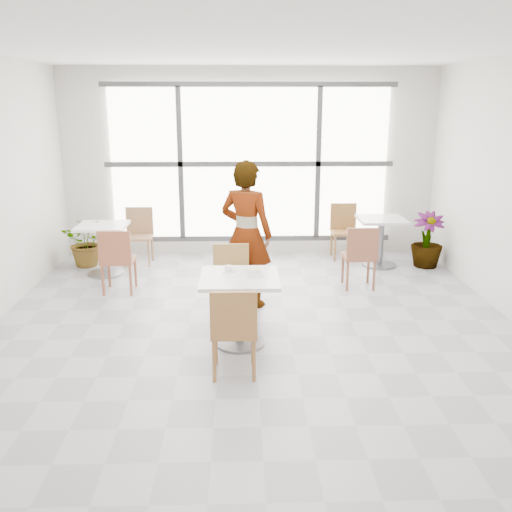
{
  "coord_description": "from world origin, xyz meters",
  "views": [
    {
      "loc": [
        -0.15,
        -5.69,
        2.49
      ],
      "look_at": [
        0.0,
        -0.3,
        1.0
      ],
      "focal_mm": 39.78,
      "sensor_mm": 36.0,
      "label": 1
    }
  ],
  "objects_px": {
    "coffee_cup": "(229,269)",
    "bg_chair_left_near": "(117,257)",
    "chair_near": "(234,327)",
    "chair_far": "(231,277)",
    "oatmeal_bowl": "(254,272)",
    "plant_left": "(88,241)",
    "bg_chair_right_near": "(360,253)",
    "plant_right": "(427,240)",
    "bg_chair_left_far": "(139,232)",
    "person": "(246,234)",
    "bg_table_right": "(381,235)",
    "bg_chair_right_far": "(344,227)",
    "bg_table_left": "(103,242)",
    "main_table": "(240,297)"
  },
  "relations": [
    {
      "from": "bg_table_right",
      "to": "bg_chair_right_near",
      "type": "height_order",
      "value": "bg_chair_right_near"
    },
    {
      "from": "chair_near",
      "to": "bg_chair_left_near",
      "type": "height_order",
      "value": "same"
    },
    {
      "from": "bg_chair_right_near",
      "to": "plant_left",
      "type": "height_order",
      "value": "bg_chair_right_near"
    },
    {
      "from": "bg_chair_right_far",
      "to": "coffee_cup",
      "type": "bearing_deg",
      "value": -119.06
    },
    {
      "from": "bg_chair_left_far",
      "to": "plant_left",
      "type": "xyz_separation_m",
      "value": [
        -0.77,
        -0.15,
        -0.11
      ]
    },
    {
      "from": "main_table",
      "to": "plant_right",
      "type": "height_order",
      "value": "plant_right"
    },
    {
      "from": "person",
      "to": "bg_table_left",
      "type": "distance_m",
      "value": 2.49
    },
    {
      "from": "chair_near",
      "to": "oatmeal_bowl",
      "type": "bearing_deg",
      "value": -104.94
    },
    {
      "from": "chair_near",
      "to": "oatmeal_bowl",
      "type": "relative_size",
      "value": 4.14
    },
    {
      "from": "chair_near",
      "to": "coffee_cup",
      "type": "bearing_deg",
      "value": -86.1
    },
    {
      "from": "plant_left",
      "to": "bg_chair_left_near",
      "type": "bearing_deg",
      "value": -61.01
    },
    {
      "from": "bg_chair_left_near",
      "to": "bg_chair_right_far",
      "type": "relative_size",
      "value": 1.0
    },
    {
      "from": "coffee_cup",
      "to": "bg_chair_left_near",
      "type": "height_order",
      "value": "bg_chair_left_near"
    },
    {
      "from": "chair_near",
      "to": "chair_far",
      "type": "xyz_separation_m",
      "value": [
        -0.05,
        1.5,
        0.0
      ]
    },
    {
      "from": "person",
      "to": "bg_chair_right_near",
      "type": "relative_size",
      "value": 2.08
    },
    {
      "from": "bg_table_right",
      "to": "bg_chair_left_far",
      "type": "relative_size",
      "value": 0.86
    },
    {
      "from": "bg_chair_left_near",
      "to": "bg_chair_left_far",
      "type": "distance_m",
      "value": 1.47
    },
    {
      "from": "chair_far",
      "to": "coffee_cup",
      "type": "relative_size",
      "value": 5.47
    },
    {
      "from": "chair_far",
      "to": "bg_chair_left_near",
      "type": "xyz_separation_m",
      "value": [
        -1.51,
        0.91,
        0.0
      ]
    },
    {
      "from": "bg_table_right",
      "to": "bg_chair_right_far",
      "type": "bearing_deg",
      "value": 132.08
    },
    {
      "from": "oatmeal_bowl",
      "to": "bg_chair_right_near",
      "type": "distance_m",
      "value": 2.32
    },
    {
      "from": "bg_table_left",
      "to": "plant_right",
      "type": "height_order",
      "value": "plant_right"
    },
    {
      "from": "chair_far",
      "to": "coffee_cup",
      "type": "xyz_separation_m",
      "value": [
        -0.01,
        -0.62,
        0.28
      ]
    },
    {
      "from": "oatmeal_bowl",
      "to": "bg_chair_left_near",
      "type": "distance_m",
      "value": 2.44
    },
    {
      "from": "coffee_cup",
      "to": "person",
      "type": "distance_m",
      "value": 1.08
    },
    {
      "from": "coffee_cup",
      "to": "bg_table_right",
      "type": "relative_size",
      "value": 0.21
    },
    {
      "from": "plant_right",
      "to": "bg_table_right",
      "type": "bearing_deg",
      "value": 173.82
    },
    {
      "from": "bg_chair_left_far",
      "to": "plant_left",
      "type": "height_order",
      "value": "bg_chair_left_far"
    },
    {
      "from": "bg_chair_left_near",
      "to": "plant_left",
      "type": "bearing_deg",
      "value": -61.01
    },
    {
      "from": "chair_near",
      "to": "bg_chair_right_far",
      "type": "relative_size",
      "value": 1.0
    },
    {
      "from": "coffee_cup",
      "to": "bg_chair_left_far",
      "type": "bearing_deg",
      "value": 115.97
    },
    {
      "from": "bg_table_right",
      "to": "bg_chair_right_near",
      "type": "xyz_separation_m",
      "value": [
        -0.54,
        -1.1,
        0.01
      ]
    },
    {
      "from": "bg_table_right",
      "to": "bg_chair_left_far",
      "type": "height_order",
      "value": "bg_chair_left_far"
    },
    {
      "from": "chair_near",
      "to": "plant_left",
      "type": "bearing_deg",
      "value": -58.49
    },
    {
      "from": "bg_chair_left_far",
      "to": "main_table",
      "type": "bearing_deg",
      "value": -63.5
    },
    {
      "from": "main_table",
      "to": "chair_far",
      "type": "height_order",
      "value": "chair_far"
    },
    {
      "from": "coffee_cup",
      "to": "bg_table_left",
      "type": "height_order",
      "value": "coffee_cup"
    },
    {
      "from": "person",
      "to": "bg_table_right",
      "type": "xyz_separation_m",
      "value": [
        2.08,
        1.67,
        -0.42
      ]
    },
    {
      "from": "chair_far",
      "to": "bg_chair_right_near",
      "type": "bearing_deg",
      "value": 30.34
    },
    {
      "from": "bg_chair_left_far",
      "to": "person",
      "type": "bearing_deg",
      "value": -49.5
    },
    {
      "from": "chair_far",
      "to": "plant_left",
      "type": "xyz_separation_m",
      "value": [
        -2.24,
        2.23,
        -0.11
      ]
    },
    {
      "from": "person",
      "to": "bg_chair_left_near",
      "type": "distance_m",
      "value": 1.81
    },
    {
      "from": "coffee_cup",
      "to": "plant_right",
      "type": "height_order",
      "value": "plant_right"
    },
    {
      "from": "bg_chair_right_near",
      "to": "plant_right",
      "type": "bearing_deg",
      "value": -140.51
    },
    {
      "from": "person",
      "to": "bg_chair_left_far",
      "type": "bearing_deg",
      "value": -25.38
    },
    {
      "from": "oatmeal_bowl",
      "to": "bg_chair_left_far",
      "type": "height_order",
      "value": "bg_chair_left_far"
    },
    {
      "from": "bg_chair_right_near",
      "to": "bg_chair_right_far",
      "type": "distance_m",
      "value": 1.63
    },
    {
      "from": "oatmeal_bowl",
      "to": "coffee_cup",
      "type": "height_order",
      "value": "oatmeal_bowl"
    },
    {
      "from": "chair_far",
      "to": "plant_left",
      "type": "bearing_deg",
      "value": 135.12
    },
    {
      "from": "main_table",
      "to": "bg_chair_left_far",
      "type": "xyz_separation_m",
      "value": [
        -1.57,
        3.16,
        -0.02
      ]
    }
  ]
}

